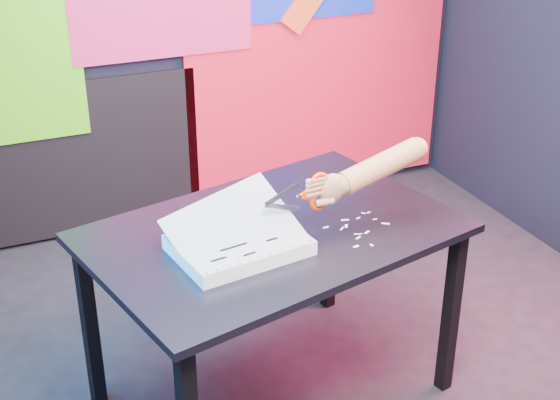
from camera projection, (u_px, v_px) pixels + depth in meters
name	position (u px, v px, depth m)	size (l,w,h in m)	color
room	(340.00, 44.00, 2.76)	(3.01, 3.01, 2.71)	#292A2D
backdrop	(221.00, 49.00, 4.16)	(2.88, 0.05, 2.08)	red
work_table	(273.00, 249.00, 2.82)	(1.44, 1.12, 0.75)	black
printout_stack	(239.00, 244.00, 2.62)	(0.48, 0.37, 0.23)	white
scissors	(315.00, 193.00, 2.70)	(0.25, 0.04, 0.15)	#B6BAC5
hand_forearm	(373.00, 169.00, 2.80)	(0.50, 0.13, 0.17)	tan
paper_clippings	(358.00, 228.00, 2.79)	(0.24, 0.24, 0.00)	silver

